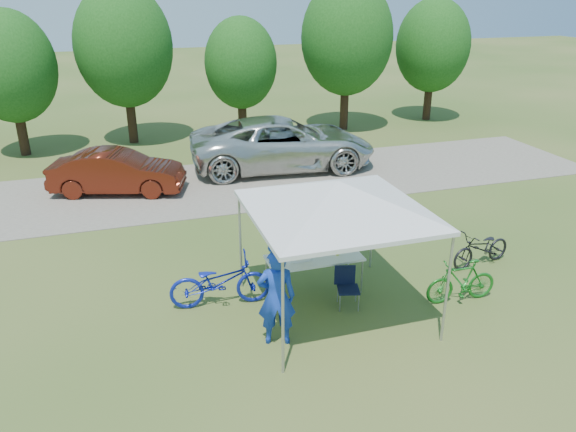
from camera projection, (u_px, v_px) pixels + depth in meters
name	position (u px, v px, depth m)	size (l,w,h in m)	color
ground	(333.00, 311.00, 11.09)	(100.00, 100.00, 0.00)	#2D5119
gravel_strip	(241.00, 183.00, 18.13)	(24.00, 5.00, 0.02)	gray
canopy	(338.00, 185.00, 10.07)	(4.53, 4.53, 3.00)	#A5A5AA
treeline	(196.00, 51.00, 22.01)	(24.89, 4.28, 6.30)	#382314
folding_table	(314.00, 259.00, 11.51)	(1.96, 0.82, 0.81)	white
folding_chair	(347.00, 283.00, 11.16)	(0.51, 0.53, 0.82)	black
cooler	(299.00, 252.00, 11.33)	(0.47, 0.32, 0.34)	white
ice_cream_cup	(337.00, 254.00, 11.58)	(0.08, 0.08, 0.06)	yellow
cyclist	(276.00, 297.00, 9.80)	(0.67, 0.44, 1.84)	#1538B1
bike_blue	(220.00, 282.00, 11.13)	(0.70, 2.00, 1.05)	#1221A0
bike_green	(461.00, 281.00, 11.28)	(0.43, 1.51, 0.91)	#176B1D
bike_dark	(482.00, 248.00, 12.75)	(0.56, 1.62, 0.85)	black
minivan	(283.00, 143.00, 19.31)	(2.91, 6.31, 1.75)	silver
sedan	(117.00, 172.00, 17.09)	(1.39, 3.99, 1.31)	#551A0E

